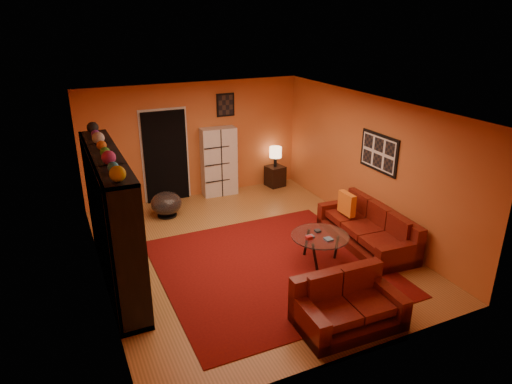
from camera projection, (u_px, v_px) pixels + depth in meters
name	position (u px, v px, depth m)	size (l,w,h in m)	color
floor	(249.00, 250.00, 8.21)	(6.00, 6.00, 0.00)	#925F2D
ceiling	(248.00, 106.00, 7.26)	(6.00, 6.00, 0.00)	white
wall_back	(195.00, 141.00, 10.27)	(6.00, 6.00, 0.00)	#C7612B
wall_front	(355.00, 265.00, 5.20)	(6.00, 6.00, 0.00)	#C7612B
wall_left	(95.00, 207.00, 6.76)	(6.00, 6.00, 0.00)	#C7612B
wall_right	(368.00, 164.00, 8.71)	(6.00, 6.00, 0.00)	#C7612B
rug	(271.00, 267.00, 7.65)	(3.60, 3.60, 0.01)	#540A09
doorway	(166.00, 157.00, 10.07)	(0.95, 0.10, 2.04)	black
wall_art_right	(379.00, 153.00, 8.33)	(0.03, 1.00, 0.70)	black
wall_art_back	(225.00, 105.00, 10.27)	(0.42, 0.03, 0.52)	black
entertainment_unit	(112.00, 219.00, 6.94)	(0.45, 3.00, 2.10)	black
tv	(117.00, 223.00, 6.92)	(0.13, 0.99, 0.57)	black
sofa	(370.00, 229.00, 8.37)	(1.01, 2.18, 0.85)	#54100B
loveseat	(346.00, 304.00, 6.20)	(1.44, 0.89, 0.85)	#54100B
throw_pillow	(347.00, 204.00, 8.60)	(0.12, 0.42, 0.42)	orange
coffee_table	(320.00, 238.00, 7.68)	(0.98, 0.98, 0.49)	silver
storage_cabinet	(219.00, 162.00, 10.48)	(0.79, 0.35, 1.59)	silver
bowl_chair	(166.00, 204.00, 9.49)	(0.64, 0.64, 0.53)	black
side_table	(275.00, 176.00, 11.19)	(0.40, 0.40, 0.50)	black
table_lamp	(275.00, 153.00, 10.97)	(0.29, 0.29, 0.49)	black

